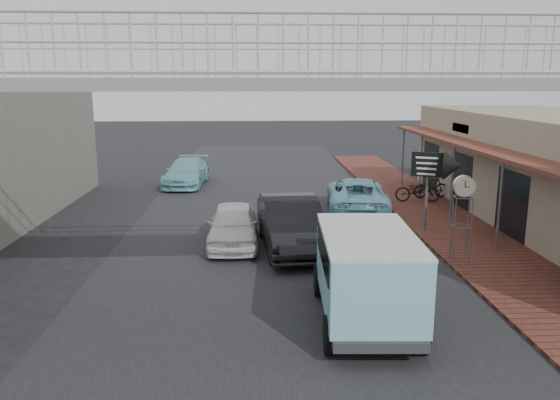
{
  "coord_description": "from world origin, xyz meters",
  "views": [
    {
      "loc": [
        -0.52,
        -14.79,
        5.17
      ],
      "look_at": [
        0.21,
        0.71,
        1.8
      ],
      "focal_mm": 35.0,
      "sensor_mm": 36.0,
      "label": 1
    }
  ],
  "objects": [
    {
      "name": "ground",
      "position": [
        0.0,
        0.0,
        0.0
      ],
      "size": [
        120.0,
        120.0,
        0.0
      ],
      "primitive_type": "plane",
      "color": "black",
      "rests_on": "ground"
    },
    {
      "name": "road_strip",
      "position": [
        0.0,
        0.0,
        0.01
      ],
      "size": [
        10.0,
        60.0,
        0.01
      ],
      "primitive_type": "cube",
      "color": "black",
      "rests_on": "ground"
    },
    {
      "name": "sidewalk",
      "position": [
        6.5,
        3.0,
        0.05
      ],
      "size": [
        3.0,
        40.0,
        0.1
      ],
      "primitive_type": "cube",
      "color": "brown",
      "rests_on": "ground"
    },
    {
      "name": "footbridge",
      "position": [
        0.0,
        -4.0,
        3.18
      ],
      "size": [
        16.4,
        2.4,
        6.34
      ],
      "color": "gray",
      "rests_on": "ground"
    },
    {
      "name": "white_hatchback",
      "position": [
        -1.23,
        2.23,
        0.67
      ],
      "size": [
        1.58,
        3.92,
        1.33
      ],
      "primitive_type": "imported",
      "rotation": [
        0.0,
        0.0,
        0.0
      ],
      "color": "white",
      "rests_on": "ground"
    },
    {
      "name": "dark_sedan",
      "position": [
        0.6,
        1.74,
        0.82
      ],
      "size": [
        2.14,
        5.09,
        1.64
      ],
      "primitive_type": "imported",
      "rotation": [
        0.0,
        0.0,
        0.08
      ],
      "color": "black",
      "rests_on": "ground"
    },
    {
      "name": "angkot_curb",
      "position": [
        3.6,
        6.67,
        0.69
      ],
      "size": [
        2.85,
        5.22,
        1.39
      ],
      "primitive_type": "imported",
      "rotation": [
        0.0,
        0.0,
        3.03
      ],
      "color": "#71AEC5",
      "rests_on": "ground"
    },
    {
      "name": "angkot_far",
      "position": [
        -4.0,
        12.81,
        0.67
      ],
      "size": [
        2.17,
        4.7,
        1.33
      ],
      "primitive_type": "imported",
      "rotation": [
        0.0,
        0.0,
        -0.07
      ],
      "color": "#76C2CD",
      "rests_on": "ground"
    },
    {
      "name": "angkot_van",
      "position": [
        1.84,
        -3.76,
        1.33
      ],
      "size": [
        2.15,
        4.37,
        2.1
      ],
      "rotation": [
        0.0,
        0.0,
        -0.05
      ],
      "color": "black",
      "rests_on": "ground"
    },
    {
      "name": "motorcycle_near",
      "position": [
        6.48,
        7.92,
        0.6
      ],
      "size": [
        1.96,
        0.9,
        0.99
      ],
      "primitive_type": "imported",
      "rotation": [
        0.0,
        0.0,
        1.44
      ],
      "color": "black",
      "rests_on": "sidewalk"
    },
    {
      "name": "motorcycle_far",
      "position": [
        7.32,
        8.7,
        0.59
      ],
      "size": [
        1.69,
        0.75,
        0.98
      ],
      "primitive_type": "imported",
      "rotation": [
        0.0,
        0.0,
        1.75
      ],
      "color": "black",
      "rests_on": "sidewalk"
    },
    {
      "name": "street_clock",
      "position": [
        5.37,
        0.01,
        2.18
      ],
      "size": [
        0.64,
        0.55,
        2.5
      ],
      "rotation": [
        0.0,
        0.0,
        -0.17
      ],
      "color": "#59595B",
      "rests_on": "sidewalk"
    },
    {
      "name": "arrow_sign",
      "position": [
        6.0,
        3.0,
        2.39
      ],
      "size": [
        1.71,
        1.16,
        2.84
      ],
      "rotation": [
        0.0,
        0.0,
        -0.4
      ],
      "color": "#59595B",
      "rests_on": "sidewalk"
    }
  ]
}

